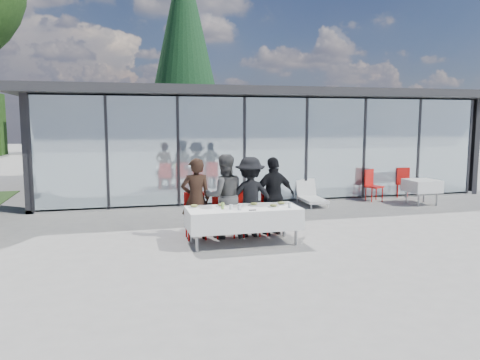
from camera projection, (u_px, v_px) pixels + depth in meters
name	position (u px, v px, depth m)	size (l,w,h in m)	color
ground	(245.00, 240.00, 9.80)	(90.00, 90.00, 0.00)	gray
pavilion	(241.00, 129.00, 17.87)	(14.80, 8.80, 3.44)	gray
treeline	(127.00, 124.00, 35.97)	(62.50, 2.00, 4.40)	#173310
dining_table	(243.00, 218.00, 9.40)	(2.26, 0.96, 0.75)	white
diner_a	(196.00, 199.00, 9.75)	(0.63, 0.63, 1.71)	black
diner_chair_a	(195.00, 213.00, 9.91)	(0.44, 0.44, 0.97)	red
diner_b	(224.00, 196.00, 9.90)	(0.87, 0.87, 1.78)	#474747
diner_chair_b	(223.00, 211.00, 10.06)	(0.44, 0.44, 0.97)	red
diner_c	(250.00, 197.00, 10.04)	(1.11, 1.11, 1.71)	black
diner_chair_c	(249.00, 210.00, 10.20)	(0.44, 0.44, 0.97)	red
diner_d	(274.00, 196.00, 10.17)	(1.00, 1.00, 1.70)	black
diner_chair_d	(272.00, 209.00, 10.33)	(0.44, 0.44, 0.97)	red
plate_a	(194.00, 206.00, 9.35)	(0.24, 0.24, 0.07)	white
plate_b	(221.00, 205.00, 9.47)	(0.24, 0.24, 0.07)	white
plate_c	(254.00, 204.00, 9.58)	(0.24, 0.24, 0.07)	white
plate_d	(281.00, 203.00, 9.67)	(0.24, 0.24, 0.07)	white
plate_extra	(273.00, 206.00, 9.40)	(0.24, 0.24, 0.07)	white
juice_bottle	(223.00, 206.00, 9.19)	(0.06, 0.06, 0.13)	#92BF4F
drinking_glasses	(254.00, 207.00, 9.20)	(1.24, 0.20, 0.10)	silver
folded_eyeglasses	(252.00, 210.00, 9.06)	(0.14, 0.03, 0.01)	black
spare_table_right	(422.00, 186.00, 13.86)	(0.86, 0.86, 0.74)	white
spare_chair_a	(372.00, 184.00, 14.51)	(0.59, 0.59, 0.97)	red
spare_chair_b	(401.00, 181.00, 15.18)	(0.47, 0.47, 0.97)	red
lounger	(310.00, 196.00, 13.91)	(0.66, 1.36, 0.72)	silver
conifer_tree	(184.00, 44.00, 21.67)	(4.00, 4.00, 10.50)	#382316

